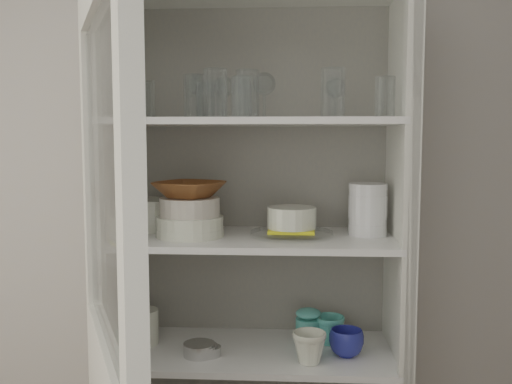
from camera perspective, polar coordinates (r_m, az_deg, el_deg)
The scene contains 30 objects.
wall_back at distance 2.21m, azimuth -4.84°, elevation -2.28°, with size 3.60×0.02×2.60m, color #B0ACA8.
pantry_cabinet at distance 2.11m, azimuth 0.10°, elevation -12.67°, with size 1.00×0.45×2.10m.
tumbler_0 at distance 1.90m, azimuth -12.80°, elevation 9.55°, with size 0.08×0.08×0.15m, color silver.
tumbler_1 at distance 1.85m, azimuth -12.56°, elevation 9.26°, with size 0.06×0.06×0.13m, color silver.
tumbler_2 at distance 1.79m, azimuth -1.45°, elevation 9.49°, with size 0.06×0.06×0.13m, color silver.
tumbler_3 at distance 1.80m, azimuth -4.10°, elevation 9.83°, with size 0.07×0.07×0.15m, color silver.
tumbler_4 at distance 1.82m, azimuth -0.87°, elevation 9.78°, with size 0.07×0.07×0.15m, color silver.
tumbler_5 at distance 1.79m, azimuth 7.70°, elevation 9.82°, with size 0.07×0.07×0.15m, color silver.
tumbler_6 at distance 1.84m, azimuth 12.78°, elevation 9.25°, with size 0.06×0.06×0.13m, color silver.
tumbler_7 at distance 1.98m, azimuth -10.97°, elevation 9.03°, with size 0.06×0.06×0.13m, color silver.
tumbler_8 at distance 1.95m, azimuth -6.16°, elevation 9.46°, with size 0.07×0.07×0.15m, color silver.
tumbler_9 at distance 1.96m, azimuth -5.10°, elevation 9.12°, with size 0.06×0.06×0.12m, color silver.
goblet_0 at distance 2.09m, azimuth -5.67°, elevation 9.62°, with size 0.08×0.08×0.18m, color silver, non-canonical shape.
goblet_1 at distance 2.02m, azimuth -3.23°, elevation 9.55°, with size 0.07×0.07×0.16m, color silver, non-canonical shape.
goblet_2 at distance 2.07m, azimuth 0.83°, elevation 9.78°, with size 0.08×0.08×0.18m, color silver, non-canonical shape.
goblet_3 at distance 2.07m, azimuth 7.94°, elevation 9.40°, with size 0.07×0.07×0.16m, color silver, non-canonical shape.
plate_stack_front at distance 1.96m, azimuth -6.63°, elevation -3.42°, with size 0.23×0.23×0.07m, color silver.
plate_stack_back at distance 2.13m, azimuth -10.12°, elevation -2.18°, with size 0.21×0.21×0.11m, color silver.
cream_bowl at distance 1.95m, azimuth -6.66°, elevation -1.49°, with size 0.21×0.21×0.06m, color beige.
terracotta_bowl at distance 1.95m, azimuth -6.68°, elevation 0.25°, with size 0.23×0.23×0.06m, color brown.
glass_platter at distance 1.97m, azimuth 3.59°, elevation -4.17°, with size 0.29×0.29×0.02m, color silver.
yellow_trivet at distance 1.96m, azimuth 3.59°, elevation -3.78°, with size 0.16×0.16×0.01m, color yellow.
white_ramekin at distance 1.96m, azimuth 3.60°, elevation -2.57°, with size 0.17×0.17×0.07m, color silver.
grey_bowl_stack at distance 2.00m, azimuth 11.11°, elevation -1.72°, with size 0.13×0.13×0.18m, color silver.
mug_blue at distance 2.02m, azimuth 9.03°, elevation -14.66°, with size 0.12×0.12×0.09m, color navy.
mug_teal at distance 2.12m, azimuth 7.36°, elevation -13.52°, with size 0.11×0.11×0.10m, color teal.
mug_white at distance 1.94m, azimuth 5.33°, elevation -15.23°, with size 0.11×0.11×0.10m, color silver.
teal_jar at distance 2.11m, azimuth 5.26°, elevation -13.43°, with size 0.09×0.09×0.11m.
measuring_cups at distance 2.01m, azimuth -5.70°, elevation -15.39°, with size 0.11×0.11×0.04m, color #BBBBBB.
white_canister at distance 2.13m, azimuth -11.17°, elevation -13.06°, with size 0.11×0.11×0.12m, color silver.
Camera 1 is at (0.32, -0.66, 1.60)m, focal length 40.00 mm.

